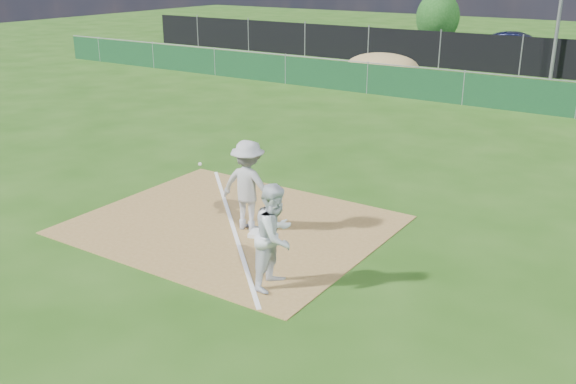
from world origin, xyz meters
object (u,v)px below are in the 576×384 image
object	(u,v)px
car_left	(440,44)
tree_left	(438,17)
first_base	(259,234)
play_at_first	(248,186)
car_mid	(519,48)
runner	(275,236)

from	to	relation	value
car_left	tree_left	xyz separation A→B (m)	(-2.41, 5.71, 0.93)
first_base	play_at_first	bearing A→B (deg)	155.14
first_base	car_mid	xyz separation A→B (m)	(-1.98, 26.29, 0.71)
car_left	car_mid	distance (m)	4.19
runner	car_left	distance (m)	28.24
first_base	tree_left	distance (m)	32.61
car_left	tree_left	distance (m)	6.26
runner	car_left	world-z (taller)	runner
first_base	car_mid	size ratio (longest dim) A/B	0.08
first_base	car_mid	world-z (taller)	car_mid
tree_left	play_at_first	bearing A→B (deg)	-75.36
runner	car_mid	bearing A→B (deg)	2.19
runner	car_mid	xyz separation A→B (m)	(-3.40, 27.78, -0.13)
first_base	runner	bearing A→B (deg)	-46.51
play_at_first	runner	xyz separation A→B (m)	(1.79, -1.67, -0.04)
first_base	tree_left	size ratio (longest dim) A/B	0.11
car_left	car_mid	size ratio (longest dim) A/B	0.95
car_left	first_base	bearing A→B (deg)	177.26
first_base	car_left	xyz separation A→B (m)	(-6.13, 25.72, 0.70)
car_mid	tree_left	distance (m)	8.39
tree_left	car_mid	bearing A→B (deg)	-38.08
first_base	car_mid	distance (m)	26.37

